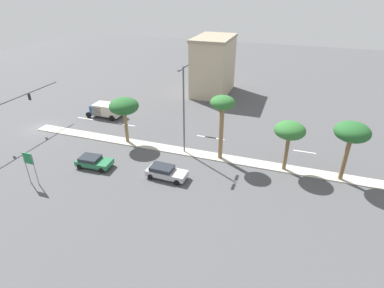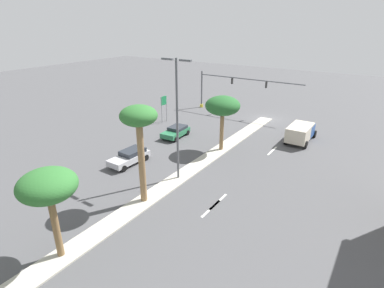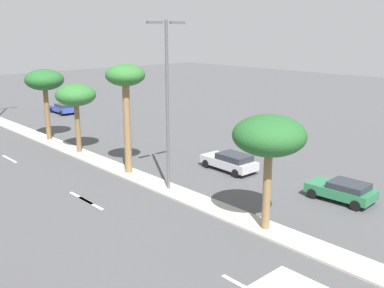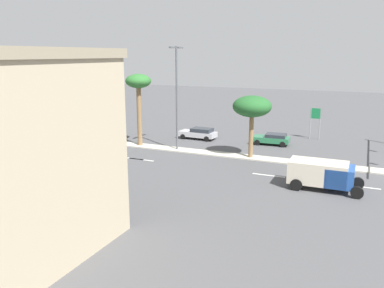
{
  "view_description": "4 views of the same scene",
  "coord_description": "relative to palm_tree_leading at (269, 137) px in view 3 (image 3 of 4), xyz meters",
  "views": [
    {
      "loc": [
        32.52,
        34.71,
        19.57
      ],
      "look_at": [
        2.64,
        24.47,
        2.8
      ],
      "focal_mm": 29.18,
      "sensor_mm": 36.0,
      "label": 1
    },
    {
      "loc": [
        -15.09,
        43.09,
        13.76
      ],
      "look_at": [
        -0.13,
        20.48,
        2.82
      ],
      "focal_mm": 28.8,
      "sensor_mm": 36.0,
      "label": 2
    },
    {
      "loc": [
        -17.69,
        0.95,
        10.41
      ],
      "look_at": [
        1.3,
        21.6,
        3.13
      ],
      "focal_mm": 41.49,
      "sensor_mm": 36.0,
      "label": 3
    },
    {
      "loc": [
        -37.04,
        4.26,
        10.14
      ],
      "look_at": [
        -3.31,
        19.29,
        1.66
      ],
      "focal_mm": 36.7,
      "sensor_mm": 36.0,
      "label": 4
    }
  ],
  "objects": [
    {
      "name": "lane_stripe_outboard",
      "position": [
        -4.97,
        22.72,
        -5.11
      ],
      "size": [
        0.2,
        2.8,
        0.01
      ],
      "primitive_type": "cube",
      "color": "silver",
      "rests_on": "ground"
    },
    {
      "name": "sedan_blue_near",
      "position": [
        7.88,
        38.59,
        -4.42
      ],
      "size": [
        2.0,
        4.13,
        1.28
      ],
      "color": "#2D47AD",
      "rests_on": "ground"
    },
    {
      "name": "palm_tree_leading",
      "position": [
        0.0,
        0.0,
        0.0
      ],
      "size": [
        3.79,
        3.79,
        6.12
      ],
      "color": "olive",
      "rests_on": "median_curb"
    },
    {
      "name": "palm_tree_far",
      "position": [
        0.14,
        12.88,
        1.67
      ],
      "size": [
        2.82,
        2.82,
        7.93
      ],
      "color": "olive",
      "rests_on": "median_curb"
    },
    {
      "name": "sedan_silver_leading",
      "position": [
        6.17,
        8.24,
        -4.37
      ],
      "size": [
        2.07,
        4.55,
        1.38
      ],
      "color": "#B2B2B7",
      "rests_on": "ground"
    },
    {
      "name": "street_lamp_front",
      "position": [
        0.08,
        8.19,
        1.28
      ],
      "size": [
        2.9,
        0.24,
        10.83
      ],
      "color": "#515459",
      "rests_on": "median_curb"
    },
    {
      "name": "median_curb",
      "position": [
        0.04,
        22.27,
        -5.06
      ],
      "size": [
        1.8,
        73.25,
        0.12
      ],
      "primitive_type": "cube",
      "color": "#B7B2A3",
      "rests_on": "ground"
    },
    {
      "name": "palm_tree_right",
      "position": [
        0.24,
        20.51,
        -0.17
      ],
      "size": [
        3.38,
        3.38,
        5.86
      ],
      "color": "brown",
      "rests_on": "median_curb"
    },
    {
      "name": "sedan_green_right",
      "position": [
        6.82,
        -0.64,
        -4.41
      ],
      "size": [
        2.27,
        4.17,
        1.29
      ],
      "color": "#287047",
      "rests_on": "ground"
    },
    {
      "name": "lane_stripe_center",
      "position": [
        -4.97,
        9.64,
        -5.11
      ],
      "size": [
        0.2,
        2.8,
        0.01
      ],
      "primitive_type": "cube",
      "color": "silver",
      "rests_on": "ground"
    },
    {
      "name": "lane_stripe_mid",
      "position": [
        -4.97,
        10.81,
        -5.11
      ],
      "size": [
        0.2,
        2.8,
        0.01
      ],
      "primitive_type": "cube",
      "color": "silver",
      "rests_on": "ground"
    },
    {
      "name": "ground_plane",
      "position": [
        0.04,
        14.14,
        -5.12
      ],
      "size": [
        160.0,
        160.0,
        0.0
      ],
      "primitive_type": "plane",
      "color": "#4C4C4F"
    },
    {
      "name": "palm_tree_outboard",
      "position": [
        0.32,
        26.53,
        0.58
      ],
      "size": [
        3.58,
        3.58,
        6.7
      ],
      "color": "brown",
      "rests_on": "median_curb"
    }
  ]
}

